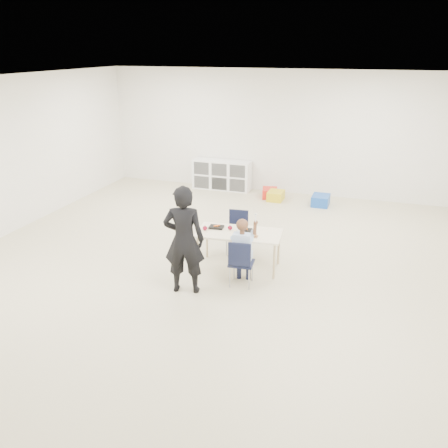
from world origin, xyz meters
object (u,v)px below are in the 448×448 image
(chair_near, at_px, (241,262))
(child, at_px, (242,249))
(adult, at_px, (184,240))
(cubby_shelf, at_px, (222,175))
(table, at_px, (239,250))

(chair_near, xyz_separation_m, child, (0.00, 0.00, 0.20))
(chair_near, distance_m, child, 0.20)
(chair_near, height_order, adult, adult)
(child, xyz_separation_m, cubby_shelf, (-1.85, 4.57, -0.21))
(child, bearing_deg, adult, -153.35)
(chair_near, distance_m, adult, 0.92)
(table, relative_size, cubby_shelf, 0.96)
(table, distance_m, child, 0.62)
(cubby_shelf, bearing_deg, chair_near, -67.97)
(table, xyz_separation_m, child, (0.20, -0.53, 0.26))
(chair_near, bearing_deg, cubby_shelf, 106.96)
(chair_near, xyz_separation_m, adult, (-0.70, -0.43, 0.42))
(child, relative_size, adult, 0.72)
(adult, bearing_deg, child, -161.64)
(cubby_shelf, xyz_separation_m, adult, (1.15, -5.00, 0.42))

